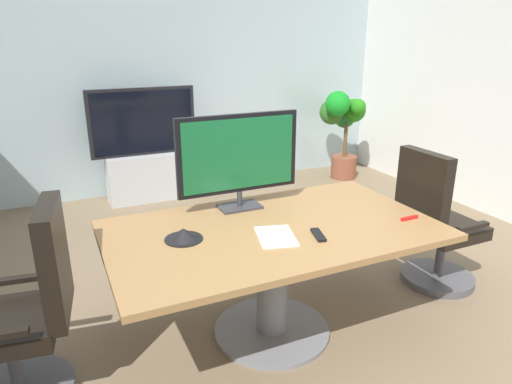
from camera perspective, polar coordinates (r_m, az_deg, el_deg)
ground_plane at (r=3.17m, az=3.56°, el=-17.27°), size 7.74×7.74×0.00m
wall_back_glass_partition at (r=5.76m, az=-12.56°, el=13.60°), size 6.15×0.10×2.74m
conference_table at (r=2.89m, az=2.08°, el=-7.83°), size 2.00×1.15×0.75m
office_chair_left at (r=2.74m, az=-26.51°, el=-14.35°), size 0.62×0.60×1.09m
office_chair_right at (r=3.76m, az=21.31°, el=-4.49°), size 0.60×0.57×1.09m
tv_monitor at (r=3.02m, az=-2.18°, el=4.47°), size 0.84×0.18×0.64m
wall_display_unit at (r=5.53m, az=-13.52°, el=3.51°), size 1.20×0.36×1.31m
potted_plant at (r=6.27m, az=10.71°, el=8.46°), size 0.66×0.56×1.19m
conference_phone at (r=2.67m, az=-8.99°, el=-5.26°), size 0.22×0.22×0.07m
remote_control at (r=2.71m, az=7.74°, el=-5.28°), size 0.09×0.18×0.02m
whiteboard_marker at (r=3.08m, az=18.50°, el=-3.08°), size 0.13×0.02×0.02m
paper_notepad at (r=2.68m, az=2.49°, el=-5.52°), size 0.28×0.34×0.01m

